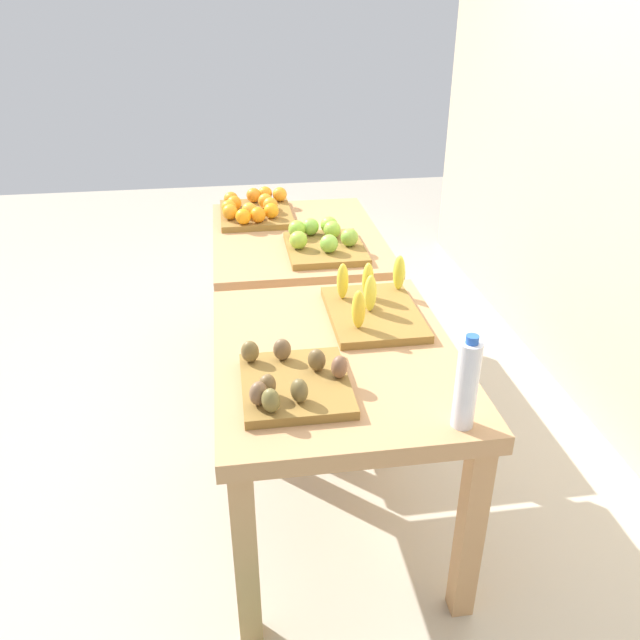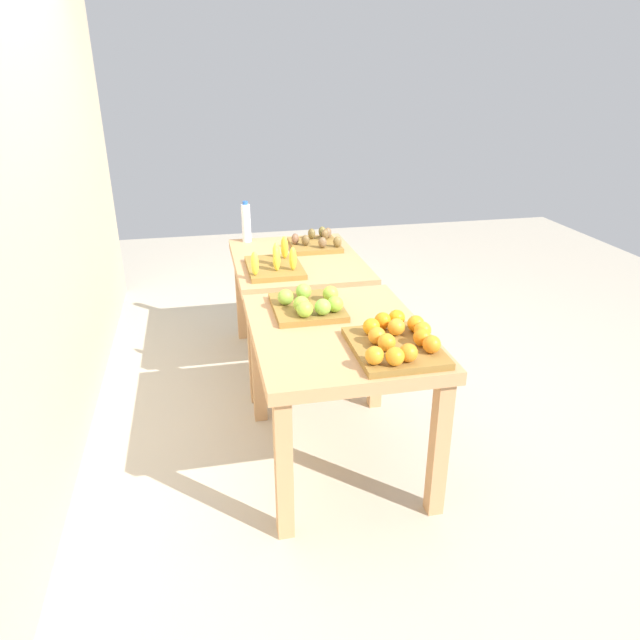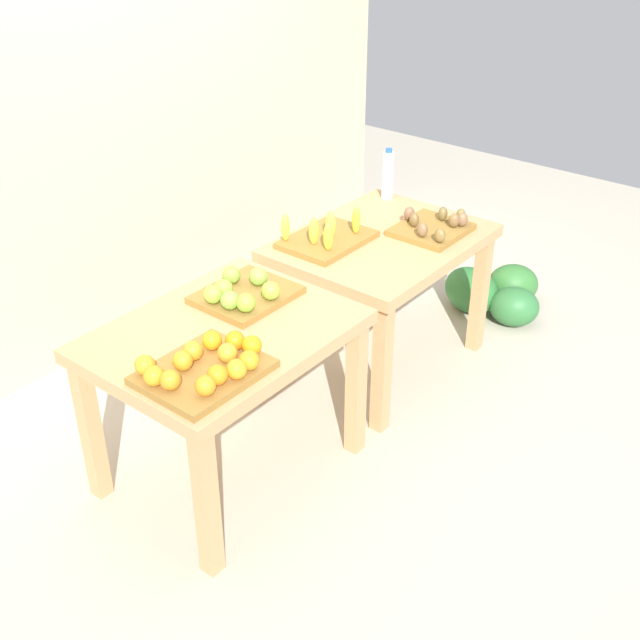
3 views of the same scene
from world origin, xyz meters
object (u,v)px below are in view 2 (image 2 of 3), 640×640
object	(u,v)px
display_table_left	(338,349)
banana_crate	(275,265)
kiwi_bin	(316,243)
water_bottle	(246,223)
display_table_right	(297,273)
apple_bin	(309,304)
orange_bin	(397,341)
watermelon_pile	(307,295)

from	to	relation	value
display_table_left	banana_crate	world-z (taller)	banana_crate
display_table_left	kiwi_bin	size ratio (longest dim) A/B	2.89
water_bottle	display_table_right	bearing A→B (deg)	-148.10
display_table_left	apple_bin	world-z (taller)	apple_bin
display_table_right	orange_bin	distance (m)	1.41
display_table_left	display_table_right	world-z (taller)	same
water_bottle	watermelon_pile	xyz separation A→B (m)	(0.45, -0.51, -0.75)
orange_bin	water_bottle	size ratio (longest dim) A/B	1.64
display_table_right	orange_bin	size ratio (longest dim) A/B	2.26
apple_bin	watermelon_pile	size ratio (longest dim) A/B	0.60
display_table_left	watermelon_pile	xyz separation A→B (m)	(2.01, -0.23, -0.51)
display_table_left	watermelon_pile	bearing A→B (deg)	-6.58
display_table_left	water_bottle	world-z (taller)	water_bottle
kiwi_bin	watermelon_pile	bearing A→B (deg)	-5.44
apple_bin	kiwi_bin	xyz separation A→B (m)	(1.11, -0.26, -0.01)
apple_bin	water_bottle	xyz separation A→B (m)	(1.34, 0.18, 0.09)
apple_bin	banana_crate	bearing A→B (deg)	6.55
orange_bin	kiwi_bin	size ratio (longest dim) A/B	1.28
watermelon_pile	banana_crate	bearing A→B (deg)	160.18
display_table_right	kiwi_bin	xyz separation A→B (m)	(0.21, -0.17, 0.14)
display_table_left	kiwi_bin	bearing A→B (deg)	-7.17
display_table_left	apple_bin	bearing A→B (deg)	23.10
display_table_right	water_bottle	world-z (taller)	water_bottle
display_table_left	orange_bin	distance (m)	0.36
kiwi_bin	water_bottle	distance (m)	0.51
display_table_left	watermelon_pile	world-z (taller)	display_table_left
banana_crate	water_bottle	distance (m)	0.69
display_table_left	watermelon_pile	size ratio (longest dim) A/B	1.55
display_table_left	display_table_right	bearing A→B (deg)	0.00
orange_bin	banana_crate	size ratio (longest dim) A/B	1.05
banana_crate	watermelon_pile	distance (m)	1.36
watermelon_pile	kiwi_bin	bearing A→B (deg)	174.56
display_table_right	apple_bin	xyz separation A→B (m)	(-0.90, 0.09, 0.15)
kiwi_bin	watermelon_pile	xyz separation A→B (m)	(0.68, -0.06, -0.64)
display_table_right	apple_bin	bearing A→B (deg)	173.97
kiwi_bin	banana_crate	bearing A→B (deg)	142.24
kiwi_bin	water_bottle	xyz separation A→B (m)	(0.24, 0.44, 0.10)
apple_bin	kiwi_bin	world-z (taller)	apple_bin
display_table_left	banana_crate	size ratio (longest dim) A/B	2.36
kiwi_bin	watermelon_pile	world-z (taller)	kiwi_bin
banana_crate	watermelon_pile	size ratio (longest dim) A/B	0.66
orange_bin	banana_crate	bearing A→B (deg)	17.13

